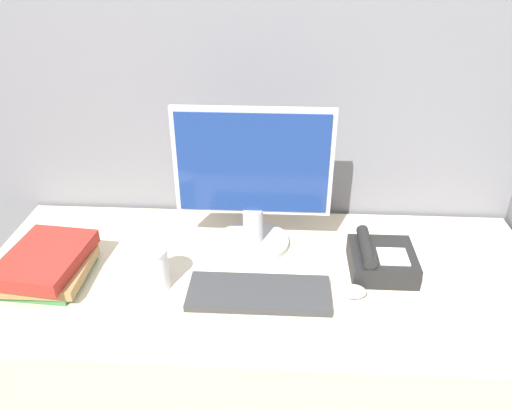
{
  "coord_description": "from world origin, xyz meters",
  "views": [
    {
      "loc": [
        0.05,
        -0.82,
        1.65
      ],
      "look_at": [
        -0.02,
        0.4,
        0.96
      ],
      "focal_mm": 35.0,
      "sensor_mm": 36.0,
      "label": 1
    }
  ],
  "objects": [
    {
      "name": "desk_telephone",
      "position": [
        0.35,
        0.4,
        0.79
      ],
      "size": [
        0.19,
        0.19,
        0.1
      ],
      "color": "black",
      "rests_on": "desk"
    },
    {
      "name": "book_stack",
      "position": [
        -0.61,
        0.3,
        0.8
      ],
      "size": [
        0.24,
        0.29,
        0.09
      ],
      "color": "#38723F",
      "rests_on": "desk"
    },
    {
      "name": "desk",
      "position": [
        0.0,
        0.36,
        0.37
      ],
      "size": [
        1.67,
        0.72,
        0.75
      ],
      "color": "beige",
      "rests_on": "ground_plane"
    },
    {
      "name": "mouse",
      "position": [
        0.26,
        0.27,
        0.77
      ],
      "size": [
        0.08,
        0.05,
        0.03
      ],
      "color": "silver",
      "rests_on": "desk"
    },
    {
      "name": "keyboard",
      "position": [
        -0.0,
        0.26,
        0.76
      ],
      "size": [
        0.39,
        0.15,
        0.02
      ],
      "color": "#333333",
      "rests_on": "desk"
    },
    {
      "name": "coffee_cup",
      "position": [
        -0.3,
        0.29,
        0.81
      ],
      "size": [
        0.09,
        0.09,
        0.13
      ],
      "color": "white",
      "rests_on": "desk"
    },
    {
      "name": "cubicle_panel_rear",
      "position": [
        0.0,
        0.76,
        0.83
      ],
      "size": [
        2.07,
        0.04,
        1.66
      ],
      "color": "slate",
      "rests_on": "ground_plane"
    },
    {
      "name": "monitor",
      "position": [
        -0.03,
        0.52,
        0.96
      ],
      "size": [
        0.47,
        0.23,
        0.46
      ],
      "color": "#B7B7BC",
      "rests_on": "desk"
    },
    {
      "name": "paper_pile",
      "position": [
        0.65,
        0.22,
        0.76
      ],
      "size": [
        0.22,
        0.3,
        0.02
      ],
      "color": "white",
      "rests_on": "desk"
    }
  ]
}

